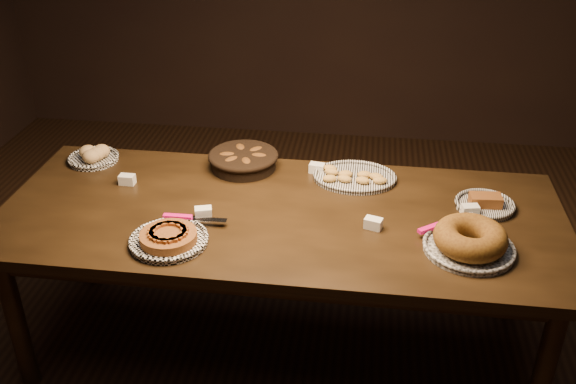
# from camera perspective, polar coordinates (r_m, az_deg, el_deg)

# --- Properties ---
(ground) EXTENTS (5.00, 5.00, 0.00)m
(ground) POSITION_cam_1_polar(r_m,az_deg,el_deg) (3.18, -0.61, -13.42)
(ground) COLOR black
(ground) RESTS_ON ground
(buffet_table) EXTENTS (2.40, 1.00, 0.75)m
(buffet_table) POSITION_cam_1_polar(r_m,az_deg,el_deg) (2.76, -0.68, -3.07)
(buffet_table) COLOR black
(buffet_table) RESTS_ON ground
(apple_tart_plate) EXTENTS (0.35, 0.32, 0.06)m
(apple_tart_plate) POSITION_cam_1_polar(r_m,az_deg,el_deg) (2.55, -10.54, -4.05)
(apple_tart_plate) COLOR white
(apple_tart_plate) RESTS_ON buffet_table
(madeleine_platter) EXTENTS (0.38, 0.31, 0.04)m
(madeleine_platter) POSITION_cam_1_polar(r_m,az_deg,el_deg) (2.98, 5.88, 1.36)
(madeleine_platter) COLOR black
(madeleine_platter) RESTS_ON buffet_table
(bundt_cake_plate) EXTENTS (0.37, 0.41, 0.11)m
(bundt_cake_plate) POSITION_cam_1_polar(r_m,az_deg,el_deg) (2.55, 15.84, -4.18)
(bundt_cake_plate) COLOR black
(bundt_cake_plate) RESTS_ON buffet_table
(croissant_basket) EXTENTS (0.36, 0.36, 0.08)m
(croissant_basket) POSITION_cam_1_polar(r_m,az_deg,el_deg) (3.07, -3.99, 2.95)
(croissant_basket) COLOR black
(croissant_basket) RESTS_ON buffet_table
(bread_roll_plate) EXTENTS (0.25, 0.25, 0.08)m
(bread_roll_plate) POSITION_cam_1_polar(r_m,az_deg,el_deg) (3.27, -16.87, 3.11)
(bread_roll_plate) COLOR white
(bread_roll_plate) RESTS_ON buffet_table
(loaf_plate) EXTENTS (0.25, 0.25, 0.06)m
(loaf_plate) POSITION_cam_1_polar(r_m,az_deg,el_deg) (2.87, 17.10, -0.99)
(loaf_plate) COLOR black
(loaf_plate) RESTS_ON buffet_table
(tent_cards) EXTENTS (1.60, 0.53, 0.04)m
(tent_cards) POSITION_cam_1_polar(r_m,az_deg,el_deg) (2.78, 0.66, -0.49)
(tent_cards) COLOR white
(tent_cards) RESTS_ON buffet_table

